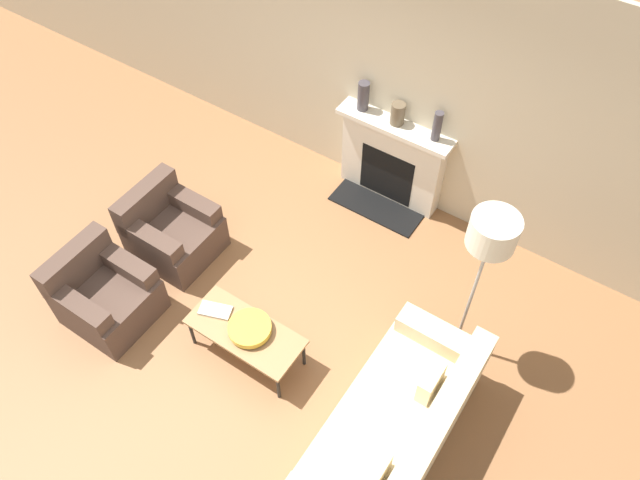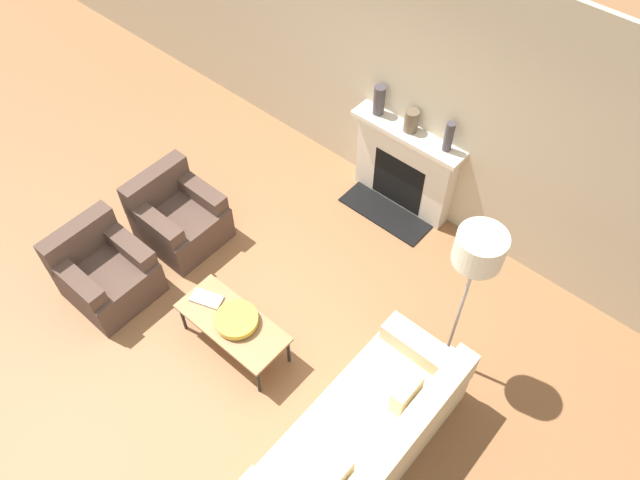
{
  "view_description": "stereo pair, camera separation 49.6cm",
  "coord_description": "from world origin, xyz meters",
  "views": [
    {
      "loc": [
        2.23,
        -2.13,
        5.35
      ],
      "look_at": [
        0.06,
        1.14,
        0.45
      ],
      "focal_mm": 35.0,
      "sensor_mm": 36.0,
      "label": 1
    },
    {
      "loc": [
        2.63,
        -1.83,
        5.35
      ],
      "look_at": [
        0.06,
        1.14,
        0.45
      ],
      "focal_mm": 35.0,
      "sensor_mm": 36.0,
      "label": 2
    }
  ],
  "objects": [
    {
      "name": "ground_plane",
      "position": [
        0.0,
        0.0,
        0.0
      ],
      "size": [
        18.0,
        18.0,
        0.0
      ],
      "primitive_type": "plane",
      "color": "brown"
    },
    {
      "name": "wall_back",
      "position": [
        0.0,
        2.6,
        1.45
      ],
      "size": [
        18.0,
        0.06,
        2.9
      ],
      "color": "#BCAD8E",
      "rests_on": "ground_plane"
    },
    {
      "name": "fireplace",
      "position": [
        0.13,
        2.45,
        0.52
      ],
      "size": [
        1.3,
        0.59,
        1.06
      ],
      "color": "beige",
      "rests_on": "ground_plane"
    },
    {
      "name": "couch",
      "position": [
        1.64,
        -0.15,
        0.31
      ],
      "size": [
        0.88,
        2.03,
        0.81
      ],
      "rotation": [
        0.0,
        0.0,
        -1.57
      ],
      "color": "#CCB78E",
      "rests_on": "ground_plane"
    },
    {
      "name": "armchair_near",
      "position": [
        -1.37,
        -0.49,
        0.31
      ],
      "size": [
        0.8,
        0.77,
        0.8
      ],
      "rotation": [
        0.0,
        0.0,
        1.57
      ],
      "color": "#4C382D",
      "rests_on": "ground_plane"
    },
    {
      "name": "armchair_far",
      "position": [
        -1.37,
        0.47,
        0.31
      ],
      "size": [
        0.8,
        0.77,
        0.8
      ],
      "rotation": [
        0.0,
        0.0,
        1.57
      ],
      "color": "#4C382D",
      "rests_on": "ground_plane"
    },
    {
      "name": "coffee_table",
      "position": [
        0.06,
        -0.1,
        0.38
      ],
      "size": [
        1.09,
        0.48,
        0.41
      ],
      "color": "olive",
      "rests_on": "ground_plane"
    },
    {
      "name": "bowl",
      "position": [
        0.11,
        -0.08,
        0.47
      ],
      "size": [
        0.4,
        0.4,
        0.08
      ],
      "color": "gold",
      "rests_on": "coffee_table"
    },
    {
      "name": "book",
      "position": [
        -0.29,
        -0.08,
        0.43
      ],
      "size": [
        0.33,
        0.25,
        0.02
      ],
      "rotation": [
        0.0,
        0.0,
        0.35
      ],
      "color": "#B2A893",
      "rests_on": "coffee_table"
    },
    {
      "name": "floor_lamp",
      "position": [
        1.67,
        1.09,
        1.59
      ],
      "size": [
        0.39,
        0.39,
        1.85
      ],
      "color": "gray",
      "rests_on": "ground_plane"
    },
    {
      "name": "mantel_vase_left",
      "position": [
        -0.28,
        2.47,
        1.22
      ],
      "size": [
        0.12,
        0.12,
        0.33
      ],
      "color": "#3D383D",
      "rests_on": "fireplace"
    },
    {
      "name": "mantel_vase_center_left",
      "position": [
        0.13,
        2.47,
        1.18
      ],
      "size": [
        0.15,
        0.15,
        0.24
      ],
      "color": "brown",
      "rests_on": "fireplace"
    },
    {
      "name": "mantel_vase_center_right",
      "position": [
        0.57,
        2.47,
        1.23
      ],
      "size": [
        0.09,
        0.09,
        0.34
      ],
      "color": "#3D383D",
      "rests_on": "fireplace"
    }
  ]
}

